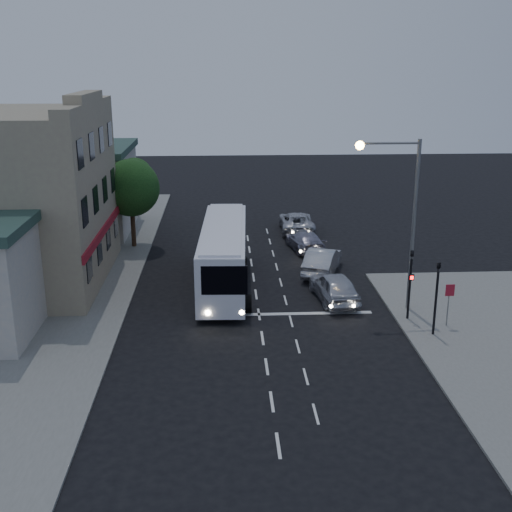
{
  "coord_description": "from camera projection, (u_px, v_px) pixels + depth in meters",
  "views": [
    {
      "loc": [
        -1.79,
        -29.36,
        12.95
      ],
      "look_at": [
        0.02,
        5.35,
        2.2
      ],
      "focal_mm": 45.0,
      "sensor_mm": 36.0,
      "label": 1
    }
  ],
  "objects": [
    {
      "name": "traffic_signal_main",
      "position": [
        411.0,
        276.0,
        32.33
      ],
      "size": [
        0.25,
        0.35,
        4.1
      ],
      "color": "black",
      "rests_on": "sidewalk_near"
    },
    {
      "name": "street_tree",
      "position": [
        131.0,
        185.0,
        44.52
      ],
      "size": [
        4.0,
        4.0,
        6.2
      ],
      "color": "black",
      "rests_on": "sidewalk_far"
    },
    {
      "name": "car_suv",
      "position": [
        334.0,
        287.0,
        35.52
      ],
      "size": [
        2.49,
        5.0,
        1.64
      ],
      "primitive_type": "imported",
      "rotation": [
        0.0,
        0.0,
        3.26
      ],
      "color": "#B9BCC5",
      "rests_on": "ground"
    },
    {
      "name": "tour_bus",
      "position": [
        224.0,
        254.0,
        37.47
      ],
      "size": [
        2.96,
        12.1,
        3.69
      ],
      "rotation": [
        0.0,
        0.0,
        -0.04
      ],
      "color": "white",
      "rests_on": "ground"
    },
    {
      "name": "ground",
      "position": [
        261.0,
        330.0,
        31.93
      ],
      "size": [
        120.0,
        120.0,
        0.0
      ],
      "primitive_type": "plane",
      "color": "black"
    },
    {
      "name": "main_building",
      "position": [
        14.0,
        198.0,
        37.34
      ],
      "size": [
        10.12,
        12.0,
        11.0
      ],
      "color": "gray",
      "rests_on": "sidewalk_far"
    },
    {
      "name": "car_sedan_c",
      "position": [
        297.0,
        222.0,
        49.88
      ],
      "size": [
        2.61,
        5.46,
        1.5
      ],
      "primitive_type": "imported",
      "rotation": [
        0.0,
        0.0,
        3.12
      ],
      "color": "#B1B1B9",
      "rests_on": "ground"
    },
    {
      "name": "traffic_signal_side",
      "position": [
        437.0,
        289.0,
        30.48
      ],
      "size": [
        0.18,
        0.15,
        4.1
      ],
      "color": "black",
      "rests_on": "sidewalk_near"
    },
    {
      "name": "sidewalk_far",
      "position": [
        40.0,
        280.0,
        38.9
      ],
      "size": [
        12.0,
        50.0,
        0.12
      ],
      "primitive_type": "cube",
      "color": "slate",
      "rests_on": "ground"
    },
    {
      "name": "car_sedan_a",
      "position": [
        322.0,
        261.0,
        40.07
      ],
      "size": [
        3.23,
        5.21,
        1.62
      ],
      "primitive_type": "imported",
      "rotation": [
        0.0,
        0.0,
        2.81
      ],
      "color": "#B7B7B9",
      "rests_on": "ground"
    },
    {
      "name": "regulatory_sign",
      "position": [
        449.0,
        298.0,
        31.69
      ],
      "size": [
        0.45,
        0.12,
        2.2
      ],
      "color": "slate",
      "rests_on": "sidewalk_near"
    },
    {
      "name": "streetlight",
      "position": [
        402.0,
        206.0,
        32.7
      ],
      "size": [
        3.32,
        0.44,
        9.0
      ],
      "color": "slate",
      "rests_on": "sidewalk_near"
    },
    {
      "name": "low_building_north",
      "position": [
        71.0,
        188.0,
        49.34
      ],
      "size": [
        9.4,
        9.4,
        6.5
      ],
      "color": "beige",
      "rests_on": "sidewalk_far"
    },
    {
      "name": "car_sedan_b",
      "position": [
        305.0,
        241.0,
        44.97
      ],
      "size": [
        2.69,
        4.95,
        1.36
      ],
      "primitive_type": "imported",
      "rotation": [
        0.0,
        0.0,
        3.31
      ],
      "color": "#8C8A9F",
      "rests_on": "ground"
    },
    {
      "name": "road_markings",
      "position": [
        281.0,
        305.0,
        35.15
      ],
      "size": [
        8.0,
        30.55,
        0.01
      ],
      "color": "silver",
      "rests_on": "ground"
    }
  ]
}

